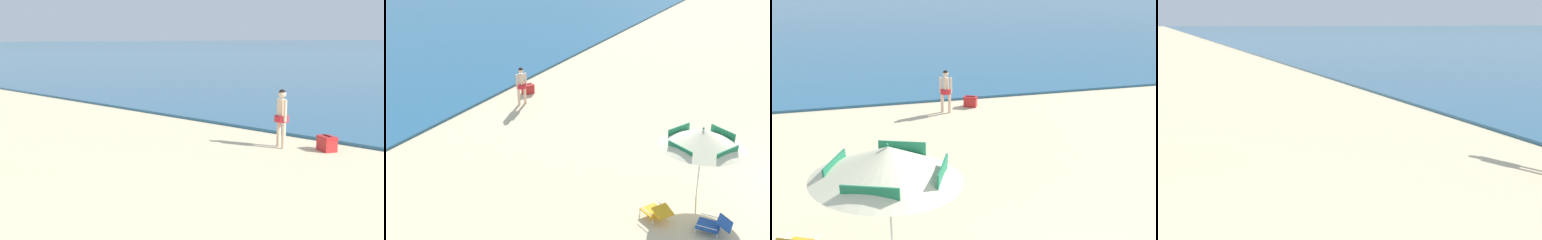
{
  "view_description": "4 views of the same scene",
  "coord_description": "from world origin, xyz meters",
  "views": [
    {
      "loc": [
        8.01,
        0.59,
        2.93
      ],
      "look_at": [
        0.22,
        8.5,
        1.08
      ],
      "focal_mm": 45.92,
      "sensor_mm": 36.0,
      "label": 1
    },
    {
      "loc": [
        -15.28,
        -0.77,
        8.52
      ],
      "look_at": [
        -1.22,
        7.74,
        0.9
      ],
      "focal_mm": 48.84,
      "sensor_mm": 36.0,
      "label": 2
    },
    {
      "loc": [
        -2.91,
        -3.46,
        4.73
      ],
      "look_at": [
        0.32,
        8.09,
        0.82
      ],
      "focal_mm": 40.58,
      "sensor_mm": 36.0,
      "label": 3
    },
    {
      "loc": [
        9.44,
        4.15,
        3.02
      ],
      "look_at": [
        -1.05,
        7.85,
        1.06
      ],
      "focal_mm": 52.29,
      "sensor_mm": 36.0,
      "label": 4
    }
  ],
  "objects": [
    {
      "name": "cooler_box",
      "position": [
        1.69,
        12.06,
        0.2
      ],
      "size": [
        0.6,
        0.54,
        0.43
      ],
      "color": "red",
      "rests_on": "ground"
    },
    {
      "name": "lounge_chair_beside_umbrella",
      "position": [
        -4.03,
        3.53,
        0.28
      ],
      "size": [
        0.87,
        1.01,
        0.51
      ],
      "color": "gold",
      "rests_on": "ground"
    },
    {
      "name": "person_standing_near_shore",
      "position": [
        0.6,
        11.55,
        0.92
      ],
      "size": [
        0.43,
        0.39,
        1.59
      ],
      "color": "beige",
      "rests_on": "ground"
    },
    {
      "name": "lounge_chair_under_umbrella",
      "position": [
        -3.8,
        2.0,
        0.27
      ],
      "size": [
        0.63,
        0.94,
        0.52
      ],
      "color": "#1E4799",
      "rests_on": "ground"
    },
    {
      "name": "beach_umbrella_striped_main",
      "position": [
        -2.37,
        2.98,
        1.93
      ],
      "size": [
        2.82,
        2.8,
        2.3
      ],
      "color": "silver",
      "rests_on": "ground"
    }
  ]
}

